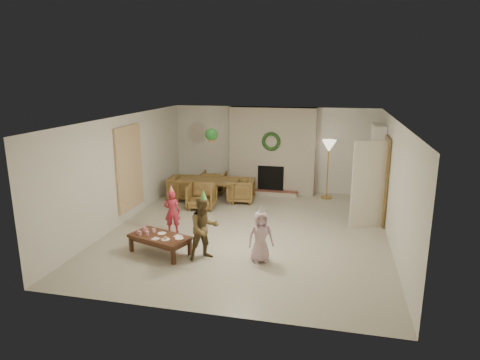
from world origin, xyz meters
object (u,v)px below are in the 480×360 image
(dining_chair_near, at_px, (202,196))
(dining_chair_right, at_px, (241,190))
(coffee_table_top, at_px, (160,237))
(child_plaid, at_px, (204,228))
(dining_table, at_px, (208,190))
(dining_chair_far, at_px, (214,182))
(child_pink, at_px, (261,237))
(child_red, at_px, (172,212))
(dining_chair_left, at_px, (182,188))

(dining_chair_near, bearing_deg, dining_chair_right, 38.66)
(dining_chair_right, relative_size, coffee_table_top, 0.60)
(dining_chair_right, height_order, child_plaid, child_plaid)
(dining_table, xyz_separation_m, dining_chair_far, (-0.05, 0.74, 0.03))
(dining_chair_right, bearing_deg, dining_chair_far, -128.66)
(dining_table, height_order, coffee_table_top, dining_table)
(dining_chair_far, relative_size, dining_chair_right, 1.00)
(child_pink, bearing_deg, child_plaid, 161.35)
(dining_chair_near, height_order, child_red, child_red)
(dining_chair_left, relative_size, child_plaid, 0.59)
(dining_table, height_order, child_pink, child_pink)
(coffee_table_top, bearing_deg, child_red, 118.25)
(dining_table, distance_m, child_pink, 4.16)
(dining_chair_right, bearing_deg, child_red, -24.30)
(coffee_table_top, bearing_deg, dining_table, 111.12)
(dining_table, distance_m, child_plaid, 3.85)
(dining_chair_far, bearing_deg, child_red, 86.14)
(dining_table, distance_m, dining_chair_near, 0.74)
(dining_chair_far, bearing_deg, coffee_table_top, 88.50)
(dining_chair_far, xyz_separation_m, child_red, (0.02, -3.28, 0.15))
(child_pink, bearing_deg, dining_chair_left, 104.06)
(dining_chair_far, relative_size, dining_chair_left, 1.00)
(dining_chair_near, relative_size, child_plaid, 0.59)
(dining_chair_far, height_order, coffee_table_top, dining_chair_far)
(child_red, distance_m, child_plaid, 1.60)
(dining_chair_right, distance_m, child_red, 2.78)
(dining_chair_right, distance_m, child_plaid, 3.77)
(dining_chair_near, height_order, child_plaid, child_plaid)
(dining_table, height_order, child_red, child_red)
(dining_chair_far, bearing_deg, dining_chair_right, 141.34)
(dining_chair_right, bearing_deg, dining_chair_near, -51.34)
(dining_chair_near, height_order, dining_chair_far, same)
(child_plaid, relative_size, child_pink, 1.24)
(child_pink, bearing_deg, child_red, 129.48)
(dining_chair_far, xyz_separation_m, coffee_table_top, (0.20, -4.40, 0.01))
(dining_table, distance_m, dining_chair_right, 0.92)
(dining_table, height_order, dining_chair_near, dining_chair_near)
(dining_table, bearing_deg, coffee_table_top, -91.80)
(dining_table, height_order, dining_chair_left, dining_chair_left)
(dining_chair_far, distance_m, dining_chair_left, 1.04)
(dining_chair_left, height_order, coffee_table_top, dining_chair_left)
(child_plaid, height_order, child_pink, child_plaid)
(dining_chair_right, height_order, coffee_table_top, dining_chair_right)
(dining_chair_near, bearing_deg, child_pink, -58.02)
(dining_chair_left, bearing_deg, dining_chair_right, -90.00)
(dining_chair_right, bearing_deg, coffee_table_top, -15.82)
(dining_table, relative_size, coffee_table_top, 1.41)
(dining_table, bearing_deg, child_pink, -63.42)
(dining_chair_right, xyz_separation_m, child_red, (-0.96, -2.61, 0.15))
(dining_chair_far, distance_m, child_plaid, 4.57)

